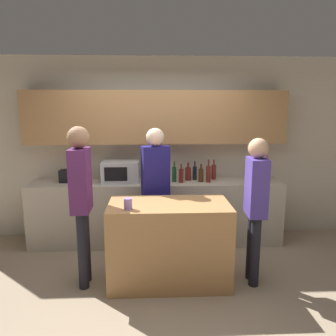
% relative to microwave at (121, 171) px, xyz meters
% --- Properties ---
extents(ground_plane, '(14.00, 14.00, 0.00)m').
position_rel_microwave_xyz_m(ground_plane, '(0.51, -1.39, -1.06)').
color(ground_plane, gray).
extents(back_wall, '(6.40, 0.40, 2.70)m').
position_rel_microwave_xyz_m(back_wall, '(0.51, 0.27, 0.47)').
color(back_wall, beige).
rests_on(back_wall, ground_plane).
extents(back_counter, '(3.60, 0.62, 0.91)m').
position_rel_microwave_xyz_m(back_counter, '(0.51, -0.00, -0.61)').
color(back_counter, '#B7AD99').
rests_on(back_counter, ground_plane).
extents(kitchen_island, '(1.34, 0.68, 0.93)m').
position_rel_microwave_xyz_m(kitchen_island, '(0.64, -1.15, -0.60)').
color(kitchen_island, '#B27F4C').
rests_on(kitchen_island, ground_plane).
extents(microwave, '(0.52, 0.39, 0.30)m').
position_rel_microwave_xyz_m(microwave, '(0.00, 0.00, 0.00)').
color(microwave, '#B7BABC').
rests_on(microwave, back_counter).
extents(toaster, '(0.26, 0.16, 0.18)m').
position_rel_microwave_xyz_m(toaster, '(-0.73, 0.00, -0.06)').
color(toaster, black).
rests_on(toaster, back_counter).
extents(potted_plant, '(0.14, 0.14, 0.39)m').
position_rel_microwave_xyz_m(potted_plant, '(2.07, 0.00, 0.05)').
color(potted_plant, brown).
rests_on(potted_plant, back_counter).
extents(bottle_0, '(0.06, 0.06, 0.30)m').
position_rel_microwave_xyz_m(bottle_0, '(0.77, -0.04, -0.04)').
color(bottle_0, '#194723').
rests_on(bottle_0, back_counter).
extents(bottle_1, '(0.07, 0.07, 0.27)m').
position_rel_microwave_xyz_m(bottle_1, '(0.86, -0.10, -0.05)').
color(bottle_1, maroon).
rests_on(bottle_1, back_counter).
extents(bottle_2, '(0.09, 0.09, 0.27)m').
position_rel_microwave_xyz_m(bottle_2, '(0.97, 0.04, -0.05)').
color(bottle_2, maroon).
rests_on(bottle_2, back_counter).
extents(bottle_3, '(0.06, 0.06, 0.27)m').
position_rel_microwave_xyz_m(bottle_3, '(1.08, 0.07, -0.04)').
color(bottle_3, black).
rests_on(bottle_3, back_counter).
extents(bottle_4, '(0.07, 0.07, 0.26)m').
position_rel_microwave_xyz_m(bottle_4, '(1.15, -0.07, -0.05)').
color(bottle_4, '#472814').
rests_on(bottle_4, back_counter).
extents(bottle_5, '(0.07, 0.07, 0.33)m').
position_rel_microwave_xyz_m(bottle_5, '(1.25, -0.10, -0.02)').
color(bottle_5, maroon).
rests_on(bottle_5, back_counter).
extents(bottle_6, '(0.07, 0.07, 0.29)m').
position_rel_microwave_xyz_m(bottle_6, '(1.36, 0.09, -0.04)').
color(bottle_6, maroon).
rests_on(bottle_6, back_counter).
extents(cup_0, '(0.09, 0.09, 0.12)m').
position_rel_microwave_xyz_m(cup_0, '(0.20, -1.34, -0.08)').
color(cup_0, '#A681DA').
rests_on(cup_0, kitchen_island).
extents(person_left, '(0.22, 0.35, 1.65)m').
position_rel_microwave_xyz_m(person_left, '(1.59, -1.21, -0.08)').
color(person_left, black).
rests_on(person_left, ground_plane).
extents(person_center, '(0.37, 0.26, 1.72)m').
position_rel_microwave_xyz_m(person_center, '(0.49, -0.55, -0.04)').
color(person_center, black).
rests_on(person_center, ground_plane).
extents(person_right, '(0.23, 0.34, 1.78)m').
position_rel_microwave_xyz_m(person_right, '(-0.31, -1.17, 0.01)').
color(person_right, black).
rests_on(person_right, ground_plane).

